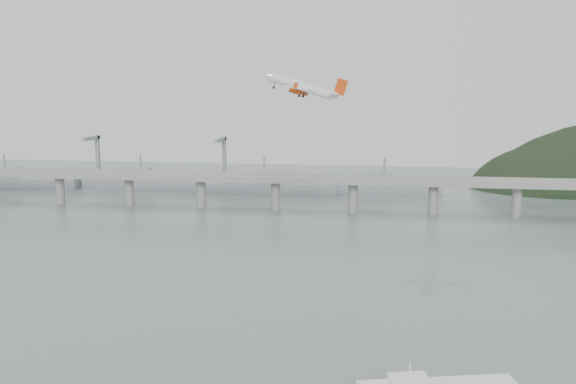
# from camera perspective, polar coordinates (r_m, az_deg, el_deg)

# --- Properties ---
(ground) EXTENTS (900.00, 900.00, 0.00)m
(ground) POSITION_cam_1_polar(r_m,az_deg,el_deg) (202.19, -2.38, -12.67)
(ground) COLOR slate
(ground) RESTS_ON ground
(bridge) EXTENTS (800.00, 22.00, 23.90)m
(bridge) POSITION_cam_1_polar(r_m,az_deg,el_deg) (390.11, 3.01, 0.76)
(bridge) COLOR gray
(bridge) RESTS_ON ground
(distant_fleet) EXTENTS (453.00, 60.90, 40.00)m
(distant_fleet) POSITION_cam_1_polar(r_m,az_deg,el_deg) (493.07, -14.36, 0.94)
(distant_fleet) COLOR gray
(distant_fleet) RESTS_ON ground
(airliner) EXTENTS (39.92, 36.47, 13.97)m
(airliner) POSITION_cam_1_polar(r_m,az_deg,el_deg) (276.71, 1.47, 9.75)
(airliner) COLOR white
(airliner) RESTS_ON ground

